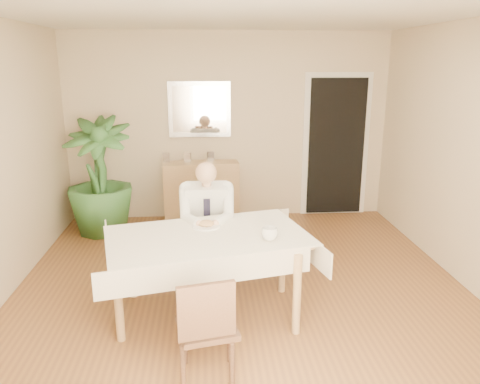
{
  "coord_description": "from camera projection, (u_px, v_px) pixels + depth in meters",
  "views": [
    {
      "loc": [
        -0.34,
        -4.08,
        2.19
      ],
      "look_at": [
        0.0,
        0.35,
        0.95
      ],
      "focal_mm": 35.0,
      "sensor_mm": 36.0,
      "label": 1
    }
  ],
  "objects": [
    {
      "name": "room",
      "position": [
        243.0,
        165.0,
        4.18
      ],
      "size": [
        5.0,
        5.02,
        2.6
      ],
      "color": "brown",
      "rests_on": "ground"
    },
    {
      "name": "knife",
      "position": [
        211.0,
        226.0,
        4.16
      ],
      "size": [
        0.01,
        0.13,
        0.01
      ],
      "primitive_type": "cylinder",
      "rotation": [
        1.57,
        0.0,
        0.0
      ],
      "color": "silver",
      "rests_on": "dining_table"
    },
    {
      "name": "fork",
      "position": [
        202.0,
        226.0,
        4.16
      ],
      "size": [
        0.01,
        0.13,
        0.01
      ],
      "primitive_type": "cylinder",
      "rotation": [
        1.57,
        0.0,
        0.0
      ],
      "color": "silver",
      "rests_on": "dining_table"
    },
    {
      "name": "photo_frame_right",
      "position": [
        211.0,
        156.0,
        6.55
      ],
      "size": [
        0.1,
        0.02,
        0.14
      ],
      "primitive_type": "cube",
      "color": "silver",
      "rests_on": "sideboard"
    },
    {
      "name": "food",
      "position": [
        206.0,
        223.0,
        4.21
      ],
      "size": [
        0.14,
        0.14,
        0.06
      ],
      "primitive_type": "ellipsoid",
      "color": "#9A7144",
      "rests_on": "dining_table"
    },
    {
      "name": "seated_man",
      "position": [
        207.0,
        219.0,
        4.61
      ],
      "size": [
        0.48,
        0.72,
        1.24
      ],
      "color": "white",
      "rests_on": "ground"
    },
    {
      "name": "window",
      "position": [
        297.0,
        265.0,
        1.77
      ],
      "size": [
        1.34,
        0.04,
        1.44
      ],
      "color": "silver",
      "rests_on": "room"
    },
    {
      "name": "chair_far",
      "position": [
        207.0,
        225.0,
        4.93
      ],
      "size": [
        0.5,
        0.5,
        0.94
      ],
      "rotation": [
        0.0,
        0.0,
        -0.13
      ],
      "color": "#452D1E",
      "rests_on": "ground"
    },
    {
      "name": "sideboard",
      "position": [
        201.0,
        191.0,
        6.61
      ],
      "size": [
        1.07,
        0.43,
        0.84
      ],
      "primitive_type": "cube",
      "rotation": [
        0.0,
        0.0,
        0.07
      ],
      "color": "tan",
      "rests_on": "ground"
    },
    {
      "name": "mirror",
      "position": [
        199.0,
        110.0,
        6.45
      ],
      "size": [
        0.86,
        0.04,
        0.76
      ],
      "color": "silver",
      "rests_on": "room"
    },
    {
      "name": "chair_near",
      "position": [
        207.0,
        326.0,
        3.18
      ],
      "size": [
        0.46,
        0.46,
        0.82
      ],
      "rotation": [
        0.0,
        0.0,
        0.21
      ],
      "color": "#452D1E",
      "rests_on": "ground"
    },
    {
      "name": "photo_frame_left",
      "position": [
        166.0,
        157.0,
        6.48
      ],
      "size": [
        0.1,
        0.02,
        0.14
      ],
      "primitive_type": "cube",
      "color": "silver",
      "rests_on": "sideboard"
    },
    {
      "name": "potted_palm",
      "position": [
        99.0,
        176.0,
        6.03
      ],
      "size": [
        0.91,
        0.91,
        1.52
      ],
      "primitive_type": "imported",
      "rotation": [
        0.0,
        0.0,
        -0.07
      ],
      "color": "#2A5725",
      "rests_on": "ground"
    },
    {
      "name": "doorway",
      "position": [
        336.0,
        147.0,
        6.74
      ],
      "size": [
        0.96,
        0.07,
        2.1
      ],
      "color": "silver",
      "rests_on": "ground"
    },
    {
      "name": "plate",
      "position": [
        206.0,
        226.0,
        4.22
      ],
      "size": [
        0.26,
        0.26,
        0.02
      ],
      "primitive_type": "cylinder",
      "color": "white",
      "rests_on": "dining_table"
    },
    {
      "name": "photo_frame_center",
      "position": [
        187.0,
        157.0,
        6.48
      ],
      "size": [
        0.1,
        0.02,
        0.14
      ],
      "primitive_type": "cube",
      "color": "silver",
      "rests_on": "sideboard"
    },
    {
      "name": "coffee_mug",
      "position": [
        270.0,
        234.0,
        3.9
      ],
      "size": [
        0.14,
        0.14,
        0.11
      ],
      "primitive_type": "imported",
      "rotation": [
        0.0,
        0.0,
        0.07
      ],
      "color": "white",
      "rests_on": "dining_table"
    },
    {
      "name": "dining_table",
      "position": [
        208.0,
        244.0,
        4.04
      ],
      "size": [
        1.94,
        1.4,
        0.75
      ],
      "rotation": [
        0.0,
        0.0,
        0.23
      ],
      "color": "tan",
      "rests_on": "ground"
    }
  ]
}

